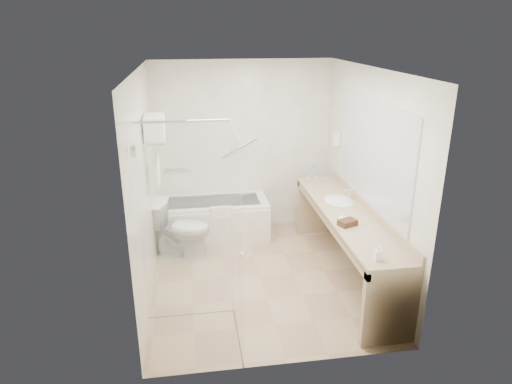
{
  "coord_description": "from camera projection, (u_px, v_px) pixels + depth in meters",
  "views": [
    {
      "loc": [
        -0.79,
        -4.93,
        2.93
      ],
      "look_at": [
        0.0,
        0.3,
        1.0
      ],
      "focal_mm": 32.0,
      "sensor_mm": 36.0,
      "label": 1
    }
  ],
  "objects": [
    {
      "name": "faucet",
      "position": [
        350.0,
        194.0,
        5.77
      ],
      "size": [
        0.03,
        0.03,
        0.14
      ],
      "primitive_type": "cylinder",
      "color": "silver",
      "rests_on": "vanity_counter"
    },
    {
      "name": "wall_front",
      "position": [
        290.0,
        241.0,
        3.77
      ],
      "size": [
        2.6,
        0.1,
        2.5
      ],
      "primitive_type": "cube",
      "color": "silver",
      "rests_on": "ground"
    },
    {
      "name": "vanity_counter",
      "position": [
        346.0,
        228.0,
        5.47
      ],
      "size": [
        0.55,
        2.7,
        0.95
      ],
      "color": "tan",
      "rests_on": "floor"
    },
    {
      "name": "sink",
      "position": [
        339.0,
        202.0,
        5.79
      ],
      "size": [
        0.4,
        0.52,
        0.14
      ],
      "primitive_type": "ellipsoid",
      "color": "silver",
      "rests_on": "vanity_counter"
    },
    {
      "name": "drinking_glass_near",
      "position": [
        308.0,
        177.0,
        6.53
      ],
      "size": [
        0.08,
        0.08,
        0.08
      ],
      "primitive_type": "cylinder",
      "rotation": [
        0.0,
        0.0,
        -0.33
      ],
      "color": "silver",
      "rests_on": "vanity_counter"
    },
    {
      "name": "soap_bottle_a",
      "position": [
        378.0,
        257.0,
        4.29
      ],
      "size": [
        0.07,
        0.15,
        0.07
      ],
      "primitive_type": "imported",
      "rotation": [
        0.0,
        0.0,
        -0.02
      ],
      "color": "white",
      "rests_on": "vanity_counter"
    },
    {
      "name": "grab_bar_long",
      "position": [
        240.0,
        147.0,
        6.7
      ],
      "size": [
        0.53,
        0.03,
        0.33
      ],
      "primitive_type": "cylinder",
      "rotation": [
        0.0,
        1.05,
        0.0
      ],
      "color": "silver",
      "rests_on": "wall_back"
    },
    {
      "name": "shower_enclosure",
      "position": [
        210.0,
        232.0,
        4.38
      ],
      "size": [
        0.96,
        0.91,
        2.11
      ],
      "color": "silver",
      "rests_on": "floor"
    },
    {
      "name": "towel_shelf",
      "position": [
        155.0,
        134.0,
        5.25
      ],
      "size": [
        0.24,
        0.55,
        0.81
      ],
      "color": "silver",
      "rests_on": "wall_left"
    },
    {
      "name": "grab_bar_short",
      "position": [
        179.0,
        169.0,
        6.68
      ],
      "size": [
        0.4,
        0.03,
        0.03
      ],
      "primitive_type": "cylinder",
      "rotation": [
        0.0,
        1.57,
        0.0
      ],
      "color": "silver",
      "rests_on": "wall_back"
    },
    {
      "name": "bathtub",
      "position": [
        213.0,
        218.0,
        6.68
      ],
      "size": [
        1.6,
        0.73,
        0.59
      ],
      "color": "silver",
      "rests_on": "floor"
    },
    {
      "name": "toilet",
      "position": [
        181.0,
        229.0,
        6.08
      ],
      "size": [
        0.86,
        0.62,
        0.76
      ],
      "primitive_type": "imported",
      "rotation": [
        0.0,
        0.0,
        1.31
      ],
      "color": "silver",
      "rests_on": "floor"
    },
    {
      "name": "hairdryer_unit",
      "position": [
        337.0,
        139.0,
        6.34
      ],
      "size": [
        0.08,
        0.1,
        0.18
      ],
      "primitive_type": "cube",
      "color": "white",
      "rests_on": "wall_right"
    },
    {
      "name": "wall_back",
      "position": [
        243.0,
        146.0,
        6.75
      ],
      "size": [
        2.6,
        0.1,
        2.5
      ],
      "primitive_type": "cube",
      "color": "silver",
      "rests_on": "ground"
    },
    {
      "name": "water_bottle_right",
      "position": [
        314.0,
        174.0,
        6.48
      ],
      "size": [
        0.07,
        0.07,
        0.22
      ],
      "rotation": [
        0.0,
        0.0,
        -0.33
      ],
      "color": "silver",
      "rests_on": "vanity_counter"
    },
    {
      "name": "drinking_glass_far",
      "position": [
        308.0,
        179.0,
        6.42
      ],
      "size": [
        0.08,
        0.08,
        0.08
      ],
      "primitive_type": "cylinder",
      "rotation": [
        0.0,
        0.0,
        -0.31
      ],
      "color": "silver",
      "rests_on": "vanity_counter"
    },
    {
      "name": "floor",
      "position": [
        260.0,
        275.0,
        5.69
      ],
      "size": [
        3.2,
        3.2,
        0.0
      ],
      "primitive_type": "plane",
      "color": "tan",
      "rests_on": "ground"
    },
    {
      "name": "mirror",
      "position": [
        374.0,
        154.0,
        5.2
      ],
      "size": [
        0.02,
        2.0,
        1.2
      ],
      "primitive_type": "cube",
      "color": "#B6BCC3",
      "rests_on": "wall_right"
    },
    {
      "name": "ceiling",
      "position": [
        260.0,
        69.0,
        4.83
      ],
      "size": [
        2.6,
        3.2,
        0.1
      ],
      "primitive_type": "cube",
      "color": "silver",
      "rests_on": "wall_back"
    },
    {
      "name": "water_bottle_mid",
      "position": [
        316.0,
        179.0,
        6.31
      ],
      "size": [
        0.06,
        0.06,
        0.2
      ],
      "rotation": [
        0.0,
        0.0,
        -0.27
      ],
      "color": "silver",
      "rests_on": "vanity_counter"
    },
    {
      "name": "wall_left",
      "position": [
        145.0,
        186.0,
        5.08
      ],
      "size": [
        0.1,
        3.2,
        2.5
      ],
      "primitive_type": "cube",
      "color": "silver",
      "rests_on": "ground"
    },
    {
      "name": "soap_bottle_b",
      "position": [
        342.0,
        218.0,
        5.12
      ],
      "size": [
        0.12,
        0.13,
        0.09
      ],
      "primitive_type": "imported",
      "rotation": [
        0.0,
        0.0,
        -0.31
      ],
      "color": "white",
      "rests_on": "vanity_counter"
    },
    {
      "name": "wall_right",
      "position": [
        367.0,
        175.0,
        5.44
      ],
      "size": [
        0.1,
        3.2,
        2.5
      ],
      "primitive_type": "cube",
      "color": "silver",
      "rests_on": "ground"
    },
    {
      "name": "water_bottle_left",
      "position": [
        323.0,
        177.0,
        6.37
      ],
      "size": [
        0.06,
        0.06,
        0.2
      ],
      "rotation": [
        0.0,
        0.0,
        -0.19
      ],
      "color": "silver",
      "rests_on": "vanity_counter"
    },
    {
      "name": "amenity_basket",
      "position": [
        347.0,
        223.0,
        5.04
      ],
      "size": [
        0.23,
        0.19,
        0.07
      ],
      "primitive_type": "cube",
      "rotation": [
        0.0,
        0.0,
        0.38
      ],
      "color": "#4C2B1B",
      "rests_on": "vanity_counter"
    }
  ]
}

